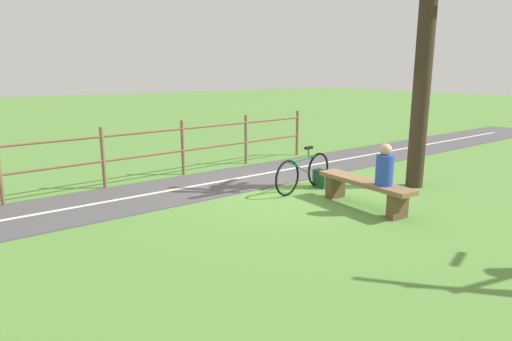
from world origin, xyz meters
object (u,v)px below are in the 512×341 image
(bicycle, at_px, (303,173))
(tree_mid_field, at_px, (425,74))
(bench, at_px, (365,188))
(backpack, at_px, (322,179))
(person_seated, at_px, (385,167))

(bicycle, relative_size, tree_mid_field, 0.36)
(bench, xyz_separation_m, tree_mid_field, (0.34, -2.05, 1.99))
(backpack, distance_m, tree_mid_field, 2.98)
(bicycle, bearing_deg, person_seated, 82.28)
(person_seated, bearing_deg, backpack, -8.71)
(person_seated, distance_m, backpack, 2.04)
(bench, distance_m, backpack, 1.53)
(bicycle, bearing_deg, backpack, 166.51)
(tree_mid_field, bearing_deg, bench, 99.52)
(person_seated, relative_size, backpack, 1.92)
(person_seated, bearing_deg, bench, -0.00)
(bicycle, height_order, backpack, bicycle)
(bicycle, bearing_deg, tree_mid_field, 140.82)
(tree_mid_field, bearing_deg, backpack, 56.26)
(backpack, bearing_deg, bench, 166.51)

